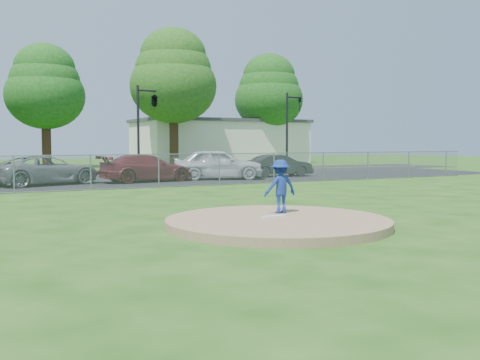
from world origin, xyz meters
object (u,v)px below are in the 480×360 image
object	(u,v)px
tree_far_right	(269,91)
pitcher	(280,186)
parked_car_charcoal	(279,165)
traffic_signal_center	(153,102)
commercial_building	(219,141)
tree_right	(173,76)
parked_car_gray	(47,170)
parked_car_darkred	(147,168)
parked_car_pearl	(218,164)
tree_center	(45,86)
traffic_signal_right	(290,124)

from	to	relation	value
tree_far_right	pitcher	xyz separation A→B (m)	(-19.44, -34.20, -6.17)
pitcher	parked_car_charcoal	bearing A→B (deg)	-120.90
traffic_signal_center	commercial_building	bearing A→B (deg)	53.06
tree_right	traffic_signal_center	distance (m)	11.60
traffic_signal_center	parked_car_gray	size ratio (longest dim) A/B	1.12
parked_car_darkred	parked_car_pearl	size ratio (longest dim) A/B	0.98
traffic_signal_center	parked_car_pearl	world-z (taller)	traffic_signal_center
tree_right	tree_far_right	xyz separation A→B (m)	(11.00, 3.00, -0.59)
traffic_signal_center	tree_center	bearing A→B (deg)	112.49
tree_far_right	parked_car_gray	distance (m)	30.74
parked_car_charcoal	pitcher	bearing A→B (deg)	153.88
parked_car_charcoal	traffic_signal_center	bearing A→B (deg)	51.05
parked_car_darkred	parked_car_pearl	bearing A→B (deg)	-97.71
commercial_building	tree_center	distance (m)	17.99
tree_right	traffic_signal_center	size ratio (longest dim) A/B	2.08
commercial_building	parked_car_pearl	distance (m)	24.66
tree_right	tree_far_right	bearing A→B (deg)	15.26
parked_car_darkred	parked_car_pearl	world-z (taller)	parked_car_pearl
traffic_signal_right	pitcher	distance (m)	25.35
commercial_building	traffic_signal_center	world-z (taller)	traffic_signal_center
tree_far_right	parked_car_darkred	distance (m)	27.40
commercial_building	parked_car_charcoal	xyz separation A→B (m)	(-6.11, -21.70, -1.50)
pitcher	parked_car_gray	bearing A→B (deg)	-75.66
traffic_signal_right	traffic_signal_center	bearing A→B (deg)	-180.00
pitcher	parked_car_charcoal	xyz separation A→B (m)	(9.34, 15.50, -0.23)
traffic_signal_center	parked_car_gray	world-z (taller)	traffic_signal_center
tree_far_right	commercial_building	bearing A→B (deg)	143.13
pitcher	parked_car_charcoal	size ratio (longest dim) A/B	0.35
parked_car_charcoal	tree_far_right	bearing A→B (deg)	-23.43
commercial_building	parked_car_pearl	bearing A→B (deg)	-114.96
tree_right	parked_car_gray	bearing A→B (deg)	-127.38
traffic_signal_right	parked_car_darkred	world-z (taller)	traffic_signal_right
tree_center	pitcher	distance (m)	33.70
parked_car_darkred	parked_car_pearl	xyz separation A→B (m)	(4.02, -0.05, 0.14)
parked_car_gray	parked_car_darkred	size ratio (longest dim) A/B	1.03
commercial_building	tree_far_right	size ratio (longest dim) A/B	1.53
traffic_signal_center	parked_car_darkred	bearing A→B (deg)	-110.81
tree_far_right	parked_car_gray	bearing A→B (deg)	-140.68
traffic_signal_right	parked_car_charcoal	world-z (taller)	traffic_signal_right
parked_car_gray	tree_center	bearing A→B (deg)	-26.10
tree_right	parked_car_pearl	bearing A→B (deg)	-101.73
pitcher	parked_car_charcoal	distance (m)	18.09
tree_center	tree_right	xyz separation A→B (m)	(10.00, -2.00, 1.18)
pitcher	parked_car_darkred	world-z (taller)	pitcher
traffic_signal_right	parked_car_gray	world-z (taller)	traffic_signal_right
traffic_signal_center	parked_car_gray	bearing A→B (deg)	-140.07
tree_center	tree_far_right	xyz separation A→B (m)	(21.00, 1.00, 0.59)
tree_right	tree_far_right	world-z (taller)	tree_right
traffic_signal_center	traffic_signal_right	size ratio (longest dim) A/B	1.00
traffic_signal_center	parked_car_gray	distance (m)	10.21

